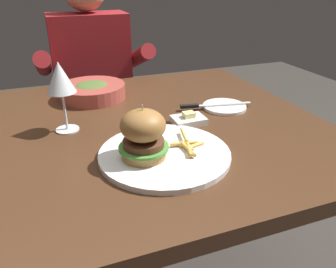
# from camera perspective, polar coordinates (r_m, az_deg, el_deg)

# --- Properties ---
(dining_table) EXTENTS (1.16, 0.97, 0.74)m
(dining_table) POSITION_cam_1_polar(r_m,az_deg,el_deg) (1.00, -7.06, -3.28)
(dining_table) COLOR #472B19
(dining_table) RESTS_ON ground
(main_plate) EXTENTS (0.32, 0.32, 0.01)m
(main_plate) POSITION_cam_1_polar(r_m,az_deg,el_deg) (0.80, -0.60, -3.51)
(main_plate) COLOR white
(main_plate) RESTS_ON dining_table
(burger_sandwich) EXTENTS (0.12, 0.12, 0.13)m
(burger_sandwich) POSITION_cam_1_polar(r_m,az_deg,el_deg) (0.75, -4.34, -0.01)
(burger_sandwich) COLOR #B78447
(burger_sandwich) RESTS_ON main_plate
(fries_pile) EXTENTS (0.09, 0.14, 0.02)m
(fries_pile) POSITION_cam_1_polar(r_m,az_deg,el_deg) (0.81, 3.31, -1.78)
(fries_pile) COLOR #EABC5B
(fries_pile) RESTS_ON main_plate
(wine_glass) EXTENTS (0.08, 0.08, 0.20)m
(wine_glass) POSITION_cam_1_polar(r_m,az_deg,el_deg) (0.92, -18.28, 9.03)
(wine_glass) COLOR silver
(wine_glass) RESTS_ON dining_table
(bread_plate) EXTENTS (0.14, 0.14, 0.01)m
(bread_plate) POSITION_cam_1_polar(r_m,az_deg,el_deg) (1.10, 9.80, 4.72)
(bread_plate) COLOR white
(bread_plate) RESTS_ON dining_table
(table_knife) EXTENTS (0.24, 0.06, 0.01)m
(table_knife) POSITION_cam_1_polar(r_m,az_deg,el_deg) (1.08, 7.24, 5.00)
(table_knife) COLOR silver
(table_knife) RESTS_ON bread_plate
(butter_dish) EXTENTS (0.10, 0.07, 0.04)m
(butter_dish) POSITION_cam_1_polar(r_m,az_deg,el_deg) (0.97, 3.60, 2.49)
(butter_dish) COLOR white
(butter_dish) RESTS_ON dining_table
(soup_bowl) EXTENTS (0.23, 0.23, 0.06)m
(soup_bowl) POSITION_cam_1_polar(r_m,az_deg,el_deg) (1.20, -13.05, 7.35)
(soup_bowl) COLOR #B24C42
(soup_bowl) RESTS_ON dining_table
(diner_person) EXTENTS (0.51, 0.36, 1.18)m
(diner_person) POSITION_cam_1_polar(r_m,az_deg,el_deg) (1.73, -12.56, 5.94)
(diner_person) COLOR #282833
(diner_person) RESTS_ON ground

